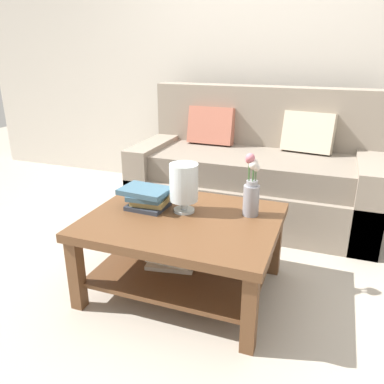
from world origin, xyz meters
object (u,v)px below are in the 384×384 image
coffee_table (182,238)px  glass_hurricane_vase (184,184)px  book_stack_main (147,197)px  flower_pitcher (251,191)px  couch (255,174)px

coffee_table → glass_hurricane_vase: size_ratio=3.72×
book_stack_main → flower_pitcher: (0.60, 0.11, 0.08)m
coffee_table → book_stack_main: size_ratio=3.57×
couch → coffee_table: size_ratio=1.82×
book_stack_main → flower_pitcher: size_ratio=0.82×
couch → glass_hurricane_vase: bearing=-98.8°
couch → flower_pitcher: 1.12m
couch → coffee_table: 1.26m
coffee_table → book_stack_main: book_stack_main is taller
book_stack_main → glass_hurricane_vase: size_ratio=1.04×
couch → glass_hurricane_vase: couch is taller
couch → book_stack_main: 1.27m
book_stack_main → glass_hurricane_vase: (0.23, 0.02, 0.11)m
coffee_table → flower_pitcher: flower_pitcher is taller
book_stack_main → couch: bearing=71.1°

